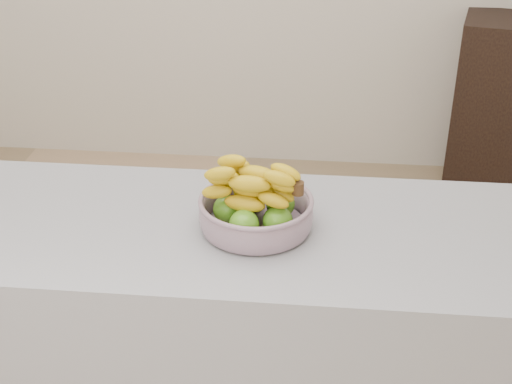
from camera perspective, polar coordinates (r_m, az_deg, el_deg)
counter at (r=2.08m, az=-8.99°, el=-12.96°), size 2.00×0.60×0.90m
cabinet at (r=3.88m, az=19.28°, el=6.38°), size 0.58×0.51×0.91m
fruit_bowl at (r=1.74m, az=-0.02°, el=-1.29°), size 0.28×0.28×0.17m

